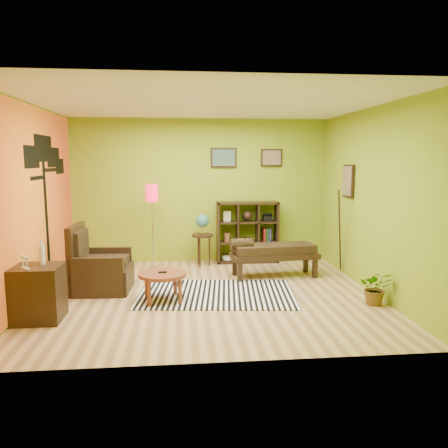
{
  "coord_description": "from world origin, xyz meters",
  "views": [
    {
      "loc": [
        -0.39,
        -6.35,
        2.01
      ],
      "look_at": [
        0.25,
        0.13,
        1.05
      ],
      "focal_mm": 35.0,
      "sensor_mm": 36.0,
      "label": 1
    }
  ],
  "objects": [
    {
      "name": "side_cabinet",
      "position": [
        -2.2,
        -0.86,
        0.35
      ],
      "size": [
        0.59,
        0.54,
        1.02
      ],
      "color": "black",
      "rests_on": "ground"
    },
    {
      "name": "room_shell",
      "position": [
        -0.09,
        0.01,
        1.8
      ],
      "size": [
        5.04,
        4.54,
        2.82
      ],
      "color": "#84A31E",
      "rests_on": "ground"
    },
    {
      "name": "coffee_table",
      "position": [
        -0.67,
        -0.25,
        0.36
      ],
      "size": [
        0.68,
        0.68,
        0.44
      ],
      "color": "brown",
      "rests_on": "ground"
    },
    {
      "name": "potted_plant",
      "position": [
        2.3,
        -0.7,
        0.19
      ],
      "size": [
        0.57,
        0.6,
        0.38
      ],
      "primitive_type": "imported",
      "rotation": [
        0.0,
        0.0,
        -0.34
      ],
      "color": "#26661E",
      "rests_on": "ground"
    },
    {
      "name": "globe_table",
      "position": [
        0.0,
        1.8,
        0.75
      ],
      "size": [
        0.41,
        0.41,
        0.99
      ],
      "color": "black",
      "rests_on": "ground"
    },
    {
      "name": "ground",
      "position": [
        0.0,
        0.0,
        0.0
      ],
      "size": [
        5.0,
        5.0,
        0.0
      ],
      "primitive_type": "plane",
      "color": "tan",
      "rests_on": "ground"
    },
    {
      "name": "zebra_rug",
      "position": [
        0.12,
        0.0,
        0.01
      ],
      "size": [
        2.47,
        1.73,
        0.01
      ],
      "primitive_type": "cube",
      "rotation": [
        0.0,
        0.0,
        -0.1
      ],
      "color": "white",
      "rests_on": "ground"
    },
    {
      "name": "floor_lamp",
      "position": [
        -0.92,
        1.6,
        1.28
      ],
      "size": [
        0.24,
        0.24,
        1.58
      ],
      "color": "silver",
      "rests_on": "ground"
    },
    {
      "name": "bench",
      "position": [
        1.16,
        0.89,
        0.44
      ],
      "size": [
        1.54,
        0.66,
        0.69
      ],
      "color": "black",
      "rests_on": "ground"
    },
    {
      "name": "armchair",
      "position": [
        -1.68,
        0.37,
        0.31
      ],
      "size": [
        0.89,
        0.9,
        1.04
      ],
      "color": "black",
      "rests_on": "ground"
    },
    {
      "name": "cube_shelf",
      "position": [
        0.91,
        2.03,
        0.6
      ],
      "size": [
        1.2,
        0.35,
        1.2
      ],
      "color": "black",
      "rests_on": "ground"
    }
  ]
}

